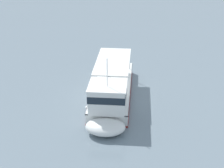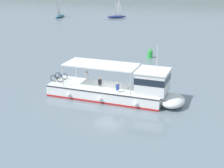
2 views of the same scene
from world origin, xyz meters
name	(u,v)px [view 1 (image 1 of 2)]	position (x,y,z in m)	size (l,w,h in m)	color
ground_plane	(111,97)	(0.00, 0.00, 0.00)	(400.00, 400.00, 0.00)	slate
ferry_main	(111,93)	(1.29, 0.07, 1.02)	(12.89, 3.65, 5.32)	white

